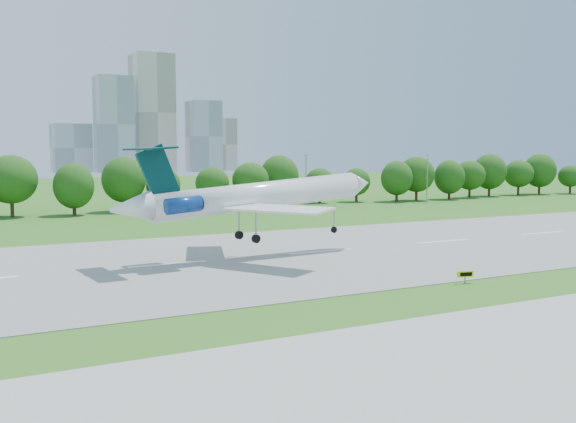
# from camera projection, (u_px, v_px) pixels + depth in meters

# --- Properties ---
(ground) EXTENTS (600.00, 600.00, 0.00)m
(ground) POSITION_uv_depth(u_px,v_px,m) (265.00, 314.00, 49.64)
(ground) COLOR #2A6A1B
(ground) RESTS_ON ground
(runway) EXTENTS (400.00, 45.00, 0.08)m
(runway) POSITION_uv_depth(u_px,v_px,m) (168.00, 265.00, 71.64)
(runway) COLOR gray
(runway) RESTS_ON ground
(taxiway) EXTENTS (400.00, 23.00, 0.08)m
(taxiway) POSITION_uv_depth(u_px,v_px,m) (414.00, 389.00, 33.80)
(taxiway) COLOR #ADADA8
(taxiway) RESTS_ON ground
(tree_line) EXTENTS (288.40, 8.40, 10.40)m
(tree_line) POSITION_uv_depth(u_px,v_px,m) (67.00, 184.00, 130.06)
(tree_line) COLOR #382314
(tree_line) RESTS_ON ground
(light_poles) EXTENTS (175.90, 0.25, 12.19)m
(light_poles) POSITION_uv_depth(u_px,v_px,m) (62.00, 186.00, 120.08)
(light_poles) COLOR gray
(light_poles) RESTS_ON ground
(skyline) EXTENTS (127.00, 52.00, 80.00)m
(skyline) POSITION_uv_depth(u_px,v_px,m) (147.00, 127.00, 437.36)
(skyline) COLOR #B2B2B7
(skyline) RESTS_ON ground
(airliner) EXTENTS (35.26, 25.51, 11.40)m
(airliner) POSITION_uv_depth(u_px,v_px,m) (248.00, 196.00, 75.39)
(airliner) COLOR white
(airliner) RESTS_ON ground
(taxi_sign_centre) EXTENTS (1.69, 0.57, 1.19)m
(taxi_sign_centre) POSITION_uv_depth(u_px,v_px,m) (465.00, 274.00, 61.42)
(taxi_sign_centre) COLOR gray
(taxi_sign_centre) RESTS_ON ground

